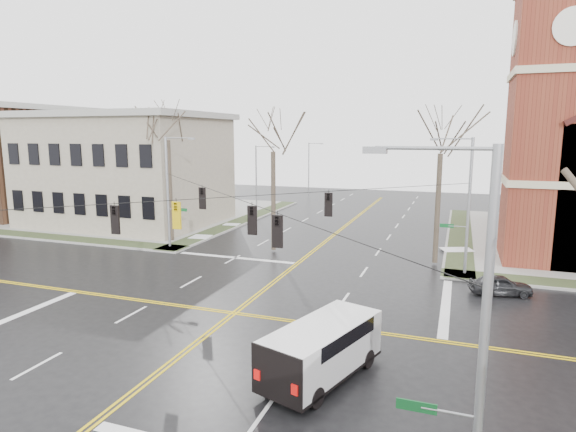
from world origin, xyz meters
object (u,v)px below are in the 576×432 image
(signal_pole_se, at_px, (475,345))
(tree_ne, at_px, (441,146))
(parked_car_a, at_px, (501,285))
(tree_nw_near, at_px, (273,145))
(signal_pole_nw, at_px, (169,189))
(tree_nw_far, at_px, (168,133))
(cargo_van, at_px, (326,345))
(signal_pole_ne, at_px, (466,202))
(streetlight_north_b, at_px, (310,167))
(streetlight_north_a, at_px, (257,178))

(signal_pole_se, height_order, tree_ne, tree_ne)
(signal_pole_se, height_order, parked_car_a, signal_pole_se)
(tree_nw_near, bearing_deg, signal_pole_nw, -167.25)
(signal_pole_nw, distance_m, tree_nw_far, 5.21)
(signal_pole_se, distance_m, cargo_van, 9.14)
(signal_pole_nw, relative_size, signal_pole_se, 1.00)
(signal_pole_nw, relative_size, parked_car_a, 2.58)
(tree_ne, bearing_deg, signal_pole_ne, -49.56)
(streetlight_north_b, distance_m, parked_car_a, 46.89)
(signal_pole_ne, distance_m, tree_nw_near, 14.87)
(signal_pole_nw, height_order, signal_pole_se, same)
(cargo_van, relative_size, parked_car_a, 1.74)
(tree_ne, bearing_deg, signal_pole_se, -85.79)
(signal_pole_nw, bearing_deg, signal_pole_se, -45.45)
(signal_pole_ne, xyz_separation_m, tree_ne, (-1.85, 2.17, 3.57))
(streetlight_north_a, height_order, streetlight_north_b, same)
(signal_pole_se, bearing_deg, cargo_van, 126.95)
(streetlight_north_b, distance_m, tree_nw_far, 34.65)
(streetlight_north_a, height_order, tree_nw_near, tree_nw_near)
(parked_car_a, bearing_deg, tree_nw_far, 65.01)
(signal_pole_ne, distance_m, signal_pole_nw, 22.64)
(tree_nw_far, relative_size, tree_ne, 1.11)
(streetlight_north_b, bearing_deg, tree_ne, -59.62)
(cargo_van, relative_size, tree_nw_near, 0.51)
(signal_pole_ne, relative_size, tree_ne, 0.76)
(signal_pole_ne, height_order, tree_nw_far, tree_nw_far)
(parked_car_a, xyz_separation_m, tree_nw_far, (-26.21, 5.79, 8.82))
(cargo_van, distance_m, parked_car_a, 14.67)
(cargo_van, bearing_deg, streetlight_north_a, 135.35)
(streetlight_north_b, bearing_deg, parked_car_a, -58.94)
(streetlight_north_b, xyz_separation_m, tree_nw_near, (7.66, -34.62, 4.04))
(tree_nw_far, bearing_deg, tree_nw_near, -2.24)
(streetlight_north_b, height_order, parked_car_a, streetlight_north_b)
(signal_pole_ne, distance_m, signal_pole_se, 23.00)
(streetlight_north_a, distance_m, tree_nw_far, 15.22)
(signal_pole_ne, bearing_deg, signal_pole_se, -90.00)
(signal_pole_se, relative_size, tree_ne, 0.76)
(parked_car_a, relative_size, tree_nw_near, 0.30)
(cargo_van, bearing_deg, signal_pole_ne, 90.90)
(streetlight_north_b, bearing_deg, tree_nw_near, -77.53)
(signal_pole_ne, distance_m, tree_ne, 4.57)
(streetlight_north_a, bearing_deg, tree_ne, -35.45)
(signal_pole_ne, xyz_separation_m, streetlight_north_a, (-21.97, 16.50, -0.48))
(signal_pole_se, relative_size, streetlight_north_a, 1.12)
(signal_pole_nw, bearing_deg, signal_pole_ne, 0.00)
(streetlight_north_a, relative_size, cargo_van, 1.32)
(signal_pole_se, relative_size, tree_nw_near, 0.76)
(parked_car_a, bearing_deg, signal_pole_nw, 69.36)
(streetlight_north_a, height_order, tree_nw_far, tree_nw_far)
(tree_ne, bearing_deg, signal_pole_nw, -174.03)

